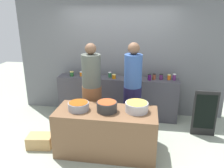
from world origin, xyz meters
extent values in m
plane|color=#99A290|center=(0.00, 0.00, 0.00)|extent=(12.00, 12.00, 0.00)
cube|color=slate|center=(0.00, 1.45, 1.50)|extent=(4.80, 0.12, 3.00)
cube|color=#3F3E46|center=(0.00, 1.10, 0.47)|extent=(2.70, 0.36, 0.95)
cube|color=brown|center=(0.00, -0.30, 0.40)|extent=(1.70, 0.70, 0.79)
cylinder|color=#235D2A|center=(-1.04, 1.08, 0.99)|extent=(0.08, 0.08, 0.10)
cylinder|color=#D6C666|center=(-1.04, 1.08, 1.05)|extent=(0.09, 0.09, 0.01)
cylinder|color=orange|center=(-0.83, 1.13, 0.99)|extent=(0.08, 0.08, 0.09)
cylinder|color=silver|center=(-0.83, 1.13, 1.04)|extent=(0.08, 0.08, 0.01)
cylinder|color=#265E38|center=(-0.17, 1.12, 1.00)|extent=(0.07, 0.07, 0.11)
cylinder|color=silver|center=(-0.17, 1.12, 1.06)|extent=(0.07, 0.07, 0.01)
cylinder|color=orange|center=(-0.06, 1.03, 0.99)|extent=(0.08, 0.08, 0.09)
cylinder|color=#D6C666|center=(-0.06, 1.03, 1.04)|extent=(0.08, 0.08, 0.01)
cylinder|color=orange|center=(0.39, 1.15, 1.00)|extent=(0.07, 0.07, 0.11)
cylinder|color=silver|center=(0.39, 1.15, 1.06)|extent=(0.07, 0.07, 0.01)
cylinder|color=#430F50|center=(0.71, 1.04, 1.01)|extent=(0.07, 0.07, 0.13)
cylinder|color=black|center=(0.71, 1.04, 1.08)|extent=(0.08, 0.08, 0.01)
cylinder|color=brown|center=(0.81, 1.10, 1.01)|extent=(0.07, 0.07, 0.12)
cylinder|color=black|center=(0.81, 1.10, 1.07)|extent=(0.07, 0.07, 0.01)
cylinder|color=#572356|center=(0.96, 1.13, 1.00)|extent=(0.08, 0.08, 0.11)
cylinder|color=black|center=(0.96, 1.13, 1.06)|extent=(0.08, 0.08, 0.01)
cylinder|color=orange|center=(1.13, 1.14, 1.00)|extent=(0.07, 0.07, 0.10)
cylinder|color=#D6C666|center=(1.13, 1.14, 1.05)|extent=(0.08, 0.08, 0.01)
cylinder|color=#57245E|center=(1.23, 1.13, 1.01)|extent=(0.07, 0.07, 0.12)
cylinder|color=silver|center=(1.23, 1.13, 1.08)|extent=(0.07, 0.07, 0.02)
cylinder|color=gray|center=(-0.46, -0.33, 0.86)|extent=(0.35, 0.35, 0.13)
cylinder|color=#8D4512|center=(-0.46, -0.33, 0.93)|extent=(0.32, 0.32, 0.00)
cylinder|color=#2D2D2D|center=(0.02, -0.31, 0.87)|extent=(0.34, 0.34, 0.16)
cylinder|color=#9C4220|center=(0.02, -0.31, 0.96)|extent=(0.31, 0.31, 0.00)
cylinder|color=#B7B7BC|center=(0.50, -0.23, 0.87)|extent=(0.38, 0.38, 0.15)
cylinder|color=gold|center=(0.50, -0.23, 0.95)|extent=(0.35, 0.35, 0.00)
cylinder|color=brown|center=(-0.39, 0.32, 0.50)|extent=(0.38, 0.38, 1.00)
cylinder|color=#4B5249|center=(-0.39, 0.32, 1.30)|extent=(0.36, 0.36, 0.61)
sphere|color=brown|center=(-0.39, 0.32, 1.72)|extent=(0.21, 0.21, 0.21)
cylinder|color=#171534|center=(0.39, 0.38, 0.50)|extent=(0.34, 0.34, 1.01)
cylinder|color=#2E4C89|center=(0.39, 0.38, 1.32)|extent=(0.33, 0.33, 0.62)
sphere|color=brown|center=(0.39, 0.38, 1.73)|extent=(0.22, 0.22, 0.22)
cube|color=tan|center=(-1.22, -0.33, 0.11)|extent=(0.47, 0.35, 0.23)
cube|color=black|center=(1.80, 0.55, 0.47)|extent=(0.45, 0.04, 0.93)
cube|color=black|center=(1.80, 0.53, 0.51)|extent=(0.39, 0.01, 0.71)
camera|label=1|loc=(0.63, -3.65, 2.41)|focal=36.12mm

